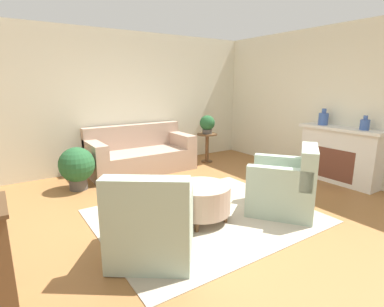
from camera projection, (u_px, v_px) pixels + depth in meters
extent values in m
plane|color=#996638|center=(205.00, 216.00, 4.06)|extent=(16.00, 16.00, 0.00)
cube|color=beige|center=(119.00, 101.00, 6.22)|extent=(9.99, 0.12, 2.80)
cube|color=beige|center=(345.00, 104.00, 5.42)|extent=(0.12, 10.12, 2.80)
cube|color=#B2A893|center=(205.00, 216.00, 4.06)|extent=(2.79, 2.29, 0.01)
cube|color=tan|center=(142.00, 161.00, 6.10)|extent=(2.09, 0.96, 0.44)
cube|color=tan|center=(133.00, 136.00, 6.30)|extent=(2.09, 0.20, 0.48)
cube|color=tan|center=(95.00, 150.00, 5.51)|extent=(0.24, 0.92, 0.26)
cube|color=tan|center=(181.00, 139.00, 6.50)|extent=(0.24, 0.92, 0.26)
cube|color=brown|center=(152.00, 175.00, 5.78)|extent=(1.88, 0.05, 0.06)
cube|color=#9EB29E|center=(153.00, 234.00, 3.13)|extent=(1.16, 1.17, 0.43)
cube|color=#9EB29E|center=(146.00, 205.00, 2.70)|extent=(0.77, 0.64, 0.50)
cube|color=#9EB29E|center=(185.00, 202.00, 3.05)|extent=(0.59, 0.74, 0.28)
cube|color=#9EB29E|center=(120.00, 201.00, 3.08)|extent=(0.59, 0.74, 0.28)
cube|color=brown|center=(159.00, 232.00, 3.56)|extent=(0.62, 0.47, 0.06)
cube|color=#9EB29E|center=(281.00, 196.00, 4.19)|extent=(1.16, 1.17, 0.43)
cube|color=#9EB29E|center=(309.00, 166.00, 3.97)|extent=(0.77, 0.64, 0.50)
cube|color=#9EB29E|center=(283.00, 165.00, 4.42)|extent=(0.59, 0.74, 0.28)
cube|color=#9EB29E|center=(279.00, 178.00, 3.81)|extent=(0.59, 0.74, 0.28)
cube|color=brown|center=(251.00, 204.00, 4.37)|extent=(0.62, 0.47, 0.06)
cylinder|color=tan|center=(201.00, 199.00, 3.87)|extent=(0.75, 0.75, 0.36)
cylinder|color=brown|center=(197.00, 227.00, 3.61)|extent=(0.05, 0.05, 0.12)
cylinder|color=brown|center=(226.00, 218.00, 3.86)|extent=(0.05, 0.05, 0.12)
cylinder|color=brown|center=(177.00, 214.00, 3.98)|extent=(0.05, 0.05, 0.12)
cylinder|color=brown|center=(205.00, 206.00, 4.23)|extent=(0.05, 0.05, 0.12)
cylinder|color=brown|center=(207.00, 134.00, 6.72)|extent=(0.45, 0.45, 0.03)
cylinder|color=brown|center=(207.00, 149.00, 6.80)|extent=(0.08, 0.08, 0.63)
cylinder|color=brown|center=(207.00, 161.00, 6.87)|extent=(0.25, 0.25, 0.03)
cube|color=silver|center=(340.00, 155.00, 5.38)|extent=(0.36, 1.37, 1.01)
cube|color=brown|center=(333.00, 164.00, 5.32)|extent=(0.02, 0.75, 0.55)
cube|color=silver|center=(342.00, 129.00, 5.26)|extent=(0.44, 1.47, 0.05)
cylinder|color=#38569E|center=(323.00, 119.00, 5.53)|extent=(0.17, 0.17, 0.22)
cylinder|color=#38569E|center=(324.00, 111.00, 5.50)|extent=(0.08, 0.08, 0.08)
cylinder|color=#38569E|center=(365.00, 125.00, 4.93)|extent=(0.15, 0.15, 0.17)
cylinder|color=#38569E|center=(366.00, 118.00, 4.90)|extent=(0.07, 0.07, 0.07)
cylinder|color=#4C4742|center=(207.00, 131.00, 6.71)|extent=(0.22, 0.22, 0.10)
sphere|color=#23562D|center=(207.00, 123.00, 6.66)|extent=(0.34, 0.34, 0.34)
cylinder|color=#4C4742|center=(79.00, 184.00, 5.08)|extent=(0.29, 0.29, 0.18)
sphere|color=#23562D|center=(77.00, 165.00, 5.01)|extent=(0.59, 0.59, 0.59)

